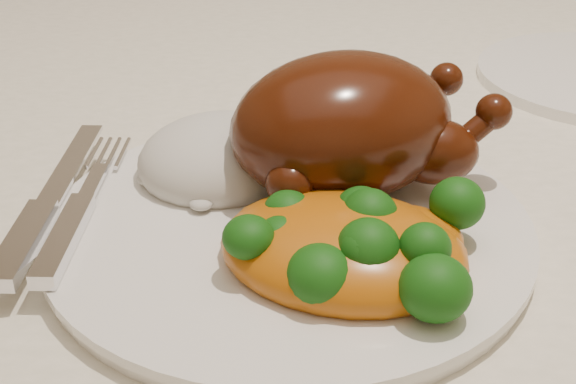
{
  "coord_description": "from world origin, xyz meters",
  "views": [
    {
      "loc": [
        -0.09,
        -0.56,
        1.03
      ],
      "look_at": [
        -0.1,
        -0.15,
        0.8
      ],
      "focal_mm": 50.0,
      "sensor_mm": 36.0,
      "label": 1
    }
  ],
  "objects": [
    {
      "name": "dining_table",
      "position": [
        0.0,
        0.0,
        0.67
      ],
      "size": [
        1.6,
        0.9,
        0.76
      ],
      "color": "brown",
      "rests_on": "floor"
    },
    {
      "name": "tablecloth",
      "position": [
        0.0,
        0.0,
        0.74
      ],
      "size": [
        1.73,
        1.03,
        0.18
      ],
      "color": "white",
      "rests_on": "dining_table"
    },
    {
      "name": "dinner_plate",
      "position": [
        -0.1,
        -0.15,
        0.77
      ],
      "size": [
        0.36,
        0.36,
        0.01
      ],
      "primitive_type": "cylinder",
      "rotation": [
        0.0,
        0.0,
        -0.27
      ],
      "color": "white",
      "rests_on": "tablecloth"
    },
    {
      "name": "roast_chicken",
      "position": [
        -0.06,
        -0.11,
        0.82
      ],
      "size": [
        0.19,
        0.15,
        0.09
      ],
      "rotation": [
        0.0,
        0.0,
        0.38
      ],
      "color": "#441607",
      "rests_on": "dinner_plate"
    },
    {
      "name": "rice_mound",
      "position": [
        -0.15,
        -0.09,
        0.79
      ],
      "size": [
        0.14,
        0.13,
        0.06
      ],
      "rotation": [
        0.0,
        0.0,
        0.37
      ],
      "color": "silver",
      "rests_on": "dinner_plate"
    },
    {
      "name": "mac_and_cheese",
      "position": [
        -0.06,
        -0.2,
        0.79
      ],
      "size": [
        0.16,
        0.14,
        0.06
      ],
      "rotation": [
        0.0,
        0.0,
        -0.27
      ],
      "color": "#D0630D",
      "rests_on": "dinner_plate"
    },
    {
      "name": "cutlery",
      "position": [
        -0.24,
        -0.16,
        0.79
      ],
      "size": [
        0.04,
        0.2,
        0.01
      ],
      "rotation": [
        0.0,
        0.0,
        -0.0
      ],
      "color": "silver",
      "rests_on": "dinner_plate"
    }
  ]
}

